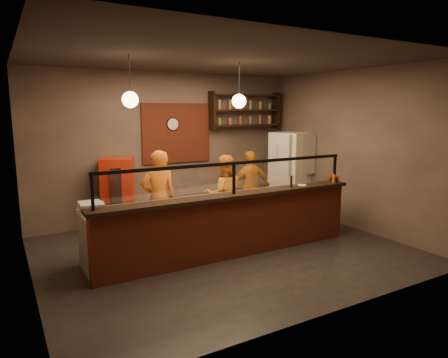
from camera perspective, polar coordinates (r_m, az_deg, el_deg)
floor at (r=7.01m, az=0.08°, el=-10.18°), size 6.00×6.00×0.00m
ceiling at (r=6.64m, az=0.09°, el=16.75°), size 6.00×6.00×0.00m
wall_back at (r=8.88m, az=-7.98°, el=4.55°), size 6.00×0.00×6.00m
wall_left at (r=5.78m, az=-26.67°, el=0.84°), size 0.00×5.00×5.00m
wall_right at (r=8.53m, az=17.90°, el=3.96°), size 0.00×5.00×5.00m
wall_front at (r=4.66m, az=15.55°, el=-0.37°), size 6.00×0.00×6.00m
brick_patch at (r=8.91m, az=-6.76°, el=6.52°), size 1.60×0.04×1.30m
service_counter at (r=6.61m, az=1.39°, el=-6.87°), size 4.60×0.25×1.00m
counter_ledge at (r=6.48m, az=1.41°, el=-2.38°), size 4.70×0.37×0.06m
worktop_cabinet at (r=7.05m, az=-0.73°, el=-6.45°), size 4.60×0.75×0.85m
worktop at (r=6.93m, az=-0.74°, el=-2.88°), size 4.60×0.75×0.05m
sneeze_guard at (r=6.42m, az=1.42°, el=0.59°), size 4.50×0.05×0.52m
wall_shelving at (r=9.56m, az=3.10°, el=9.79°), size 1.84×0.28×0.85m
wall_clock at (r=8.85m, az=-7.36°, el=7.79°), size 0.30×0.04×0.30m
pendant_left at (r=6.18m, az=-13.25°, el=10.99°), size 0.24×0.24×0.77m
pendant_right at (r=6.97m, az=2.16°, el=11.07°), size 0.24×0.24×0.77m
cook_left at (r=7.10m, az=-9.31°, el=-2.83°), size 0.66×0.46×1.72m
cook_mid at (r=7.70m, az=-0.01°, el=-2.32°), size 0.89×0.77×1.56m
cook_right at (r=8.53m, az=3.83°, el=-1.18°), size 0.94×0.46×1.56m
fridge at (r=9.38m, az=9.53°, el=0.77°), size 0.98×0.94×1.90m
red_cooler at (r=8.30m, az=-14.84°, el=-2.11°), size 0.79×0.76×1.46m
pizza_dough at (r=7.27m, az=2.76°, el=-2.04°), size 0.49×0.49×0.01m
prep_tub_a at (r=6.27m, az=-18.61°, el=-3.88°), size 0.34×0.31×0.14m
prep_tub_b at (r=6.28m, az=-18.64°, el=-3.77°), size 0.33×0.27×0.16m
prep_tub_c at (r=6.10m, az=-18.31°, el=-4.09°), size 0.36×0.30×0.17m
rolling_pin at (r=6.52m, az=-6.27°, el=-3.21°), size 0.39×0.25×0.07m
condiment_caddy at (r=7.79m, az=15.49°, el=-0.10°), size 0.19×0.17×0.09m
pepper_mill at (r=7.08m, az=9.58°, el=-0.37°), size 0.06×0.06×0.21m
small_plate at (r=7.32m, az=11.08°, el=-0.86°), size 0.20×0.20×0.01m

